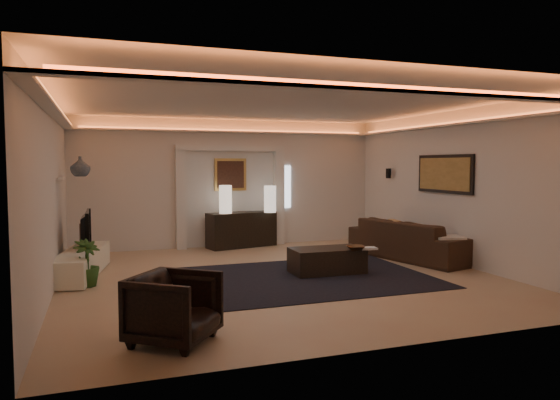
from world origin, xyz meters
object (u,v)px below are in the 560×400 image
object	(u,v)px
console	(242,230)
sofa	(411,239)
armchair	(174,308)
coffee_table	(327,261)

from	to	relation	value
console	sofa	size ratio (longest dim) A/B	0.60
console	armchair	world-z (taller)	console
coffee_table	sofa	bearing A→B (deg)	18.78
console	coffee_table	xyz separation A→B (m)	(0.66, -3.21, -0.20)
armchair	sofa	bearing A→B (deg)	-19.47
sofa	coffee_table	distance (m)	2.28
console	coffee_table	distance (m)	3.28
coffee_table	console	bearing A→B (deg)	102.65
coffee_table	armchair	distance (m)	3.98
sofa	armchair	size ratio (longest dim) A/B	3.22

